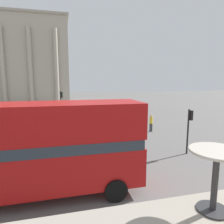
{
  "coord_description": "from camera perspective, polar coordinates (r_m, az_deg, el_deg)",
  "views": [
    {
      "loc": [
        -0.7,
        -2.12,
        5.21
      ],
      "look_at": [
        3.6,
        15.36,
        2.47
      ],
      "focal_mm": 32.0,
      "sensor_mm": 36.0,
      "label": 1
    }
  ],
  "objects": [
    {
      "name": "traffic_light_far",
      "position": [
        23.87,
        -14.35,
        2.35
      ],
      "size": [
        0.42,
        0.24,
        4.16
      ],
      "color": "black",
      "rests_on": "ground_plane"
    },
    {
      "name": "traffic_light_near",
      "position": [
        15.35,
        21.2,
        -3.38
      ],
      "size": [
        0.42,
        0.24,
        3.28
      ],
      "color": "black",
      "rests_on": "ground_plane"
    },
    {
      "name": "double_decker_bus",
      "position": [
        9.62,
        -25.09,
        -9.24
      ],
      "size": [
        10.86,
        2.63,
        4.29
      ],
      "rotation": [
        0.0,
        0.0,
        0.06
      ],
      "color": "black",
      "rests_on": "ground_plane"
    },
    {
      "name": "plaza_building_left",
      "position": [
        54.42,
        -26.99,
        12.7
      ],
      "size": [
        27.18,
        14.51,
        19.84
      ],
      "color": "#B2A893",
      "rests_on": "ground_plane"
    },
    {
      "name": "pedestrian_blue",
      "position": [
        31.26,
        -7.94,
        0.89
      ],
      "size": [
        0.32,
        0.32,
        1.78
      ],
      "rotation": [
        0.0,
        0.0,
        3.7
      ],
      "color": "#282B33",
      "rests_on": "ground_plane"
    },
    {
      "name": "pedestrian_yellow",
      "position": [
        21.29,
        11.09,
        -2.79
      ],
      "size": [
        0.32,
        0.32,
        1.8
      ],
      "rotation": [
        0.0,
        0.0,
        5.74
      ],
      "color": "#282B33",
      "rests_on": "ground_plane"
    },
    {
      "name": "pedestrian_white",
      "position": [
        26.59,
        -22.91,
        -1.05
      ],
      "size": [
        0.32,
        0.32,
        1.79
      ],
      "rotation": [
        0.0,
        0.0,
        0.1
      ],
      "color": "#282B33",
      "rests_on": "ground_plane"
    },
    {
      "name": "traffic_light_mid",
      "position": [
        19.38,
        -29.0,
        -0.89
      ],
      "size": [
        0.42,
        0.24,
        3.59
      ],
      "color": "black",
      "rests_on": "ground_plane"
    },
    {
      "name": "cafe_dining_table",
      "position": [
        2.59,
        27.62,
        -13.67
      ],
      "size": [
        0.6,
        0.6,
        0.73
      ],
      "color": "#2D2D30",
      "rests_on": "cafe_floor_slab"
    }
  ]
}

